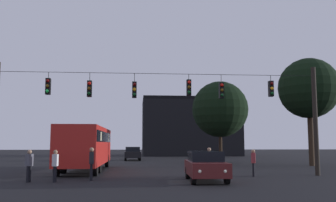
# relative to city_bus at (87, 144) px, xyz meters

# --- Properties ---
(ground_plane) EXTENTS (168.00, 168.00, 0.00)m
(ground_plane) POSITION_rel_city_bus_xyz_m (4.93, 4.57, -1.87)
(ground_plane) COLOR black
(ground_plane) RESTS_ON ground
(overhead_signal_span) EXTENTS (19.15, 0.44, 6.59)m
(overhead_signal_span) POSITION_rel_city_bus_xyz_m (4.91, -4.90, 2.14)
(overhead_signal_span) COLOR black
(overhead_signal_span) RESTS_ON ground
(city_bus) EXTENTS (2.58, 11.01, 3.00)m
(city_bus) POSITION_rel_city_bus_xyz_m (0.00, 0.00, 0.00)
(city_bus) COLOR #B21E19
(city_bus) RESTS_ON ground
(car_near_right) EXTENTS (1.96, 4.39, 1.52)m
(car_near_right) POSITION_rel_city_bus_xyz_m (7.05, -7.77, -1.07)
(car_near_right) COLOR #511919
(car_near_right) RESTS_ON ground
(car_far_left) EXTENTS (1.94, 4.39, 1.52)m
(car_far_left) POSITION_rel_city_bus_xyz_m (3.01, 16.24, -1.07)
(car_far_left) COLOR black
(car_far_left) RESTS_ON ground
(pedestrian_crossing_left) EXTENTS (0.34, 0.42, 1.60)m
(pedestrian_crossing_left) POSITION_rel_city_bus_xyz_m (-1.79, -7.52, -0.96)
(pedestrian_crossing_left) COLOR black
(pedestrian_crossing_left) RESTS_ON ground
(pedestrian_crossing_center) EXTENTS (0.28, 0.39, 1.70)m
(pedestrian_crossing_center) POSITION_rel_city_bus_xyz_m (1.20, -6.89, -0.90)
(pedestrian_crossing_center) COLOR black
(pedestrian_crossing_center) RESTS_ON ground
(pedestrian_crossing_right) EXTENTS (0.31, 0.40, 1.67)m
(pedestrian_crossing_right) POSITION_rel_city_bus_xyz_m (7.86, -4.50, -0.92)
(pedestrian_crossing_right) COLOR black
(pedestrian_crossing_right) RESTS_ON ground
(pedestrian_near_bus) EXTENTS (0.35, 0.42, 1.57)m
(pedestrian_near_bus) POSITION_rel_city_bus_xyz_m (10.32, -5.29, -0.99)
(pedestrian_near_bus) COLOR black
(pedestrian_near_bus) RESTS_ON ground
(pedestrian_trailing) EXTENTS (0.25, 0.37, 1.59)m
(pedestrian_trailing) POSITION_rel_city_bus_xyz_m (-0.50, -7.63, -0.97)
(pedestrian_trailing) COLOR black
(pedestrian_trailing) RESTS_ON ground
(corner_building) EXTENTS (15.03, 11.18, 8.96)m
(corner_building) POSITION_rel_city_bus_xyz_m (11.87, 33.47, 2.62)
(corner_building) COLOR black
(corner_building) RESTS_ON ground
(tree_left_silhouette) EXTENTS (5.53, 5.53, 8.03)m
(tree_left_silhouette) POSITION_rel_city_bus_xyz_m (11.67, 9.43, 3.39)
(tree_left_silhouette) COLOR #2D2116
(tree_left_silhouette) RESTS_ON ground
(tree_behind_building) EXTENTS (5.25, 5.25, 9.32)m
(tree_behind_building) POSITION_rel_city_bus_xyz_m (18.41, 4.31, 4.80)
(tree_behind_building) COLOR #2D2116
(tree_behind_building) RESTS_ON ground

